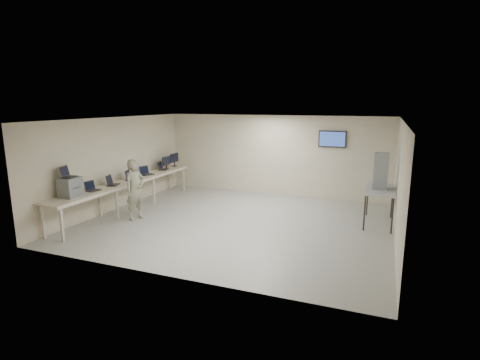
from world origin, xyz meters
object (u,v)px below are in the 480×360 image
at_px(workbench, 128,183).
at_px(side_table, 380,191).
at_px(equipment_box, 70,187).
at_px(soldier, 135,190).

relative_size(workbench, side_table, 3.68).
bearing_deg(side_table, equipment_box, -154.61).
distance_m(workbench, side_table, 7.30).
distance_m(equipment_box, side_table, 8.03).
relative_size(equipment_box, soldier, 0.29).
distance_m(equipment_box, soldier, 1.69).
bearing_deg(soldier, side_table, -57.27).
xyz_separation_m(equipment_box, side_table, (7.25, 3.44, -0.24)).
bearing_deg(equipment_box, workbench, 88.27).
bearing_deg(side_table, workbench, -169.92).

